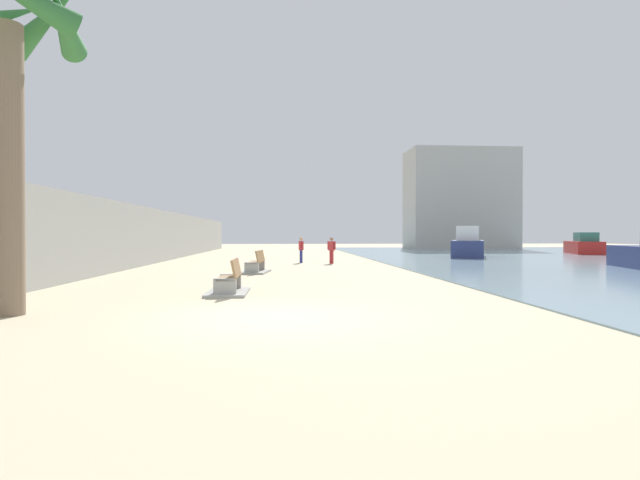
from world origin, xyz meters
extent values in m
plane|color=#C6B793|center=(0.00, 18.00, 0.00)|extent=(120.00, 120.00, 0.00)
cube|color=#9E9E99|center=(-7.50, 18.00, 1.58)|extent=(0.80, 64.00, 3.15)
cylinder|color=#7A6651|center=(-5.45, 0.70, 2.99)|extent=(0.62, 0.62, 5.99)
cone|color=#2D6B33|center=(-4.41, 0.89, 6.17)|extent=(0.97, 2.32, 1.11)
cone|color=#2D6B33|center=(-5.06, 1.55, 6.45)|extent=(2.20, 1.40, 1.61)
cube|color=#9E9E99|center=(-1.35, 3.43, 0.25)|extent=(0.60, 0.20, 0.50)
cube|color=#9E9E99|center=(-1.34, 4.83, 0.25)|extent=(0.60, 0.20, 0.50)
cube|color=#997047|center=(-1.34, 4.13, 0.45)|extent=(0.51, 1.60, 0.06)
cube|color=#997047|center=(-1.11, 4.13, 0.73)|extent=(0.17, 1.60, 0.50)
cube|color=#9E9E99|center=(-1.34, 4.13, 0.04)|extent=(1.11, 2.11, 0.08)
cube|color=#9E9E99|center=(-1.11, 11.05, 0.25)|extent=(0.62, 0.28, 0.50)
cube|color=#9E9E99|center=(-0.92, 12.43, 0.25)|extent=(0.62, 0.28, 0.50)
cube|color=#997047|center=(-1.01, 11.74, 0.45)|extent=(0.71, 1.65, 0.06)
cube|color=#997047|center=(-0.79, 11.71, 0.73)|extent=(0.37, 1.61, 0.50)
cube|color=#9E9E99|center=(-1.01, 11.74, 0.04)|extent=(1.37, 2.23, 0.08)
cylinder|color=#B22D33|center=(3.02, 18.22, 0.37)|extent=(0.12, 0.12, 0.75)
cylinder|color=#B22D33|center=(2.92, 18.29, 0.37)|extent=(0.12, 0.12, 0.75)
cube|color=#B22D33|center=(2.97, 18.26, 1.01)|extent=(0.37, 0.33, 0.53)
sphere|color=#936B4C|center=(2.97, 18.26, 1.41)|extent=(0.20, 0.20, 0.20)
cylinder|color=#B22D33|center=(3.15, 18.13, 1.04)|extent=(0.09, 0.09, 0.48)
cylinder|color=#B22D33|center=(2.79, 18.38, 1.04)|extent=(0.09, 0.09, 0.48)
cylinder|color=navy|center=(1.29, 19.13, 0.38)|extent=(0.12, 0.12, 0.75)
cylinder|color=navy|center=(1.24, 19.25, 0.38)|extent=(0.12, 0.12, 0.75)
cube|color=#B22D33|center=(1.26, 19.19, 1.02)|extent=(0.28, 0.36, 0.53)
sphere|color=tan|center=(1.26, 19.19, 1.42)|extent=(0.20, 0.20, 0.20)
cylinder|color=#B22D33|center=(1.34, 18.98, 1.04)|extent=(0.09, 0.09, 0.48)
cylinder|color=#B22D33|center=(1.19, 19.39, 1.04)|extent=(0.09, 0.09, 0.48)
cube|color=navy|center=(13.67, 25.30, 0.64)|extent=(4.26, 6.42, 1.20)
cube|color=white|center=(13.33, 24.46, 1.75)|extent=(2.39, 3.03, 1.03)
cube|color=red|center=(25.73, 30.52, 0.56)|extent=(3.77, 5.95, 1.05)
cube|color=#337060|center=(25.45, 29.73, 1.46)|extent=(2.16, 2.79, 0.75)
cube|color=#ADAAA3|center=(20.58, 46.00, 5.69)|extent=(12.00, 6.00, 11.37)
camera|label=1|loc=(0.20, -9.98, 1.67)|focal=27.91mm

